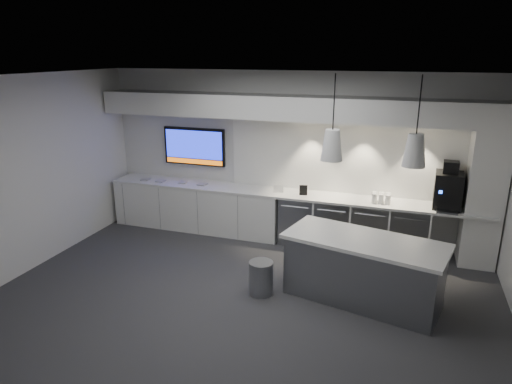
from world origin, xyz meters
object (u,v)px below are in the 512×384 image
(island, at_px, (363,270))
(coffee_machine, at_px, (448,189))
(bin, at_px, (261,278))
(wall_tv, at_px, (194,146))

(island, xyz_separation_m, coffee_machine, (1.10, 1.76, 0.76))
(bin, bearing_deg, island, 11.82)
(bin, relative_size, coffee_machine, 0.64)
(wall_tv, xyz_separation_m, bin, (2.09, -2.29, -1.32))
(island, bearing_deg, bin, -155.17)
(coffee_machine, bearing_deg, island, -119.59)
(wall_tv, height_order, coffee_machine, wall_tv)
(island, distance_m, coffee_machine, 2.21)
(wall_tv, relative_size, coffee_machine, 1.64)
(bin, xyz_separation_m, coffee_machine, (2.48, 2.04, 0.97))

